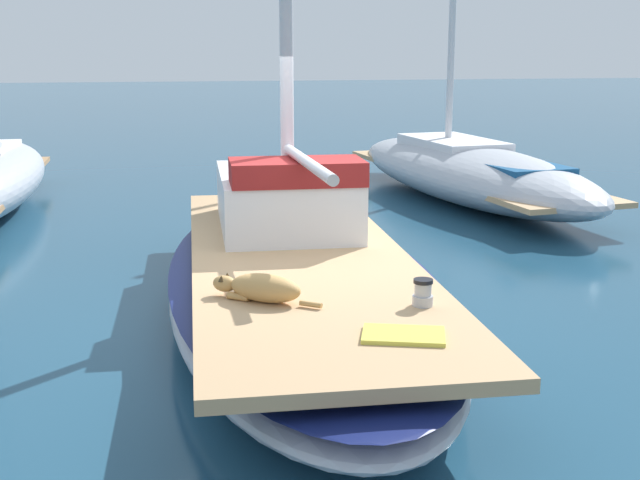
{
  "coord_description": "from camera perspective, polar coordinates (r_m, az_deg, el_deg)",
  "views": [
    {
      "loc": [
        -1.37,
        -7.57,
        2.58
      ],
      "look_at": [
        0.0,
        -1.0,
        1.01
      ],
      "focal_mm": 46.1,
      "sensor_mm": 36.0,
      "label": 1
    }
  ],
  "objects": [
    {
      "name": "sailboat_main",
      "position": [
        8.01,
        -1.46,
        -3.11
      ],
      "size": [
        2.88,
        7.35,
        0.66
      ],
      "color": "#B2B7C1",
      "rests_on": "ground"
    },
    {
      "name": "dog_tan",
      "position": [
        6.4,
        -4.1,
        -3.33
      ],
      "size": [
        0.81,
        0.64,
        0.22
      ],
      "color": "tan",
      "rests_on": "sailboat_main"
    },
    {
      "name": "deck_winch",
      "position": [
        6.32,
        7.15,
        -3.69
      ],
      "size": [
        0.16,
        0.16,
        0.21
      ],
      "color": "#B7B7BC",
      "rests_on": "sailboat_main"
    },
    {
      "name": "cabin_house",
      "position": [
        8.94,
        -2.39,
        3.01
      ],
      "size": [
        1.51,
        2.29,
        0.84
      ],
      "color": "silver",
      "rests_on": "sailboat_main"
    },
    {
      "name": "moored_boat_starboard_side",
      "position": [
        14.52,
        10.2,
        4.8
      ],
      "size": [
        3.0,
        7.69,
        6.1
      ],
      "color": "#B2B7C1",
      "rests_on": "ground"
    },
    {
      "name": "deck_towel",
      "position": [
        5.66,
        5.82,
        -6.58
      ],
      "size": [
        0.65,
        0.52,
        0.03
      ],
      "primitive_type": "cube",
      "rotation": [
        0.0,
        0.0,
        -0.32
      ],
      "color": "#D8D14C",
      "rests_on": "sailboat_main"
    },
    {
      "name": "ground_plane",
      "position": [
        8.11,
        -1.45,
        -5.38
      ],
      "size": [
        120.0,
        120.0,
        0.0
      ],
      "primitive_type": "plane",
      "color": "navy"
    }
  ]
}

